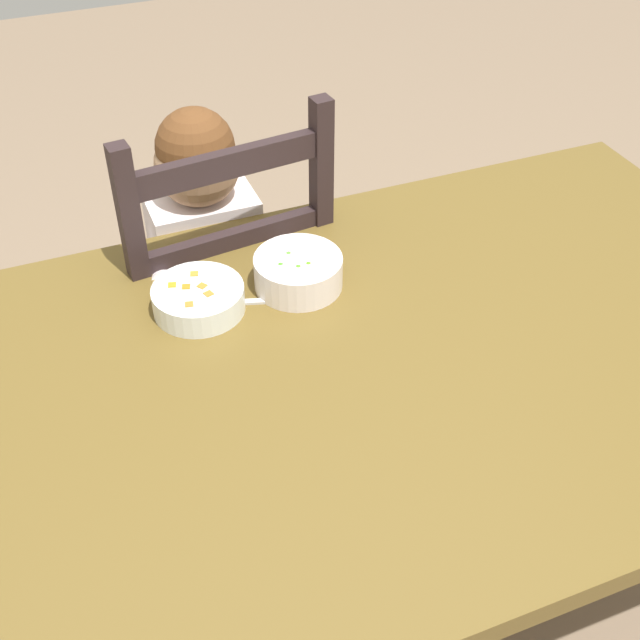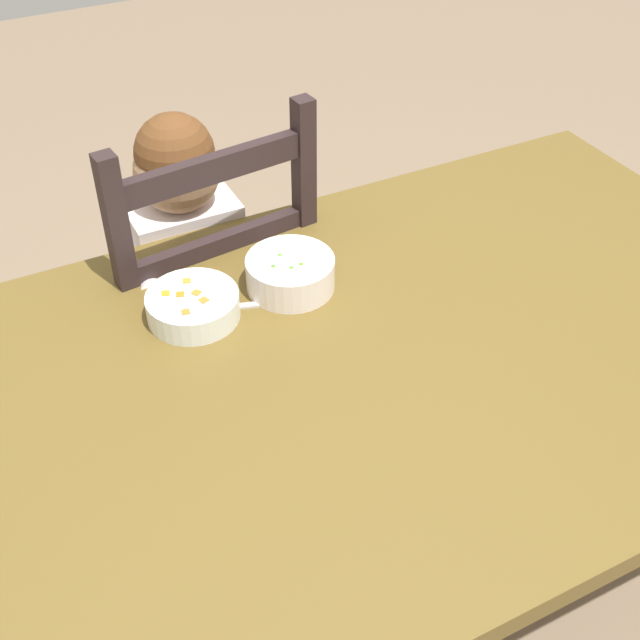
{
  "view_description": "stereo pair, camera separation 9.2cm",
  "coord_description": "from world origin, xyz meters",
  "px_view_note": "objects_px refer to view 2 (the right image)",
  "views": [
    {
      "loc": [
        -0.45,
        -0.88,
        1.65
      ],
      "look_at": [
        -0.07,
        0.07,
        0.79
      ],
      "focal_mm": 46.18,
      "sensor_mm": 36.0,
      "label": 1
    },
    {
      "loc": [
        -0.53,
        -0.84,
        1.65
      ],
      "look_at": [
        -0.07,
        0.07,
        0.79
      ],
      "focal_mm": 46.18,
      "sensor_mm": 36.0,
      "label": 2
    }
  ],
  "objects_px": {
    "child_figure": "(192,264)",
    "bowl_of_peas": "(290,272)",
    "spoon": "(219,308)",
    "dining_chair": "(202,322)",
    "dining_table": "(375,393)",
    "bowl_of_carrots": "(193,305)"
  },
  "relations": [
    {
      "from": "dining_chair",
      "to": "bowl_of_peas",
      "type": "distance_m",
      "value": 0.43
    },
    {
      "from": "child_figure",
      "to": "spoon",
      "type": "xyz_separation_m",
      "value": [
        -0.05,
        -0.3,
        0.11
      ]
    },
    {
      "from": "child_figure",
      "to": "spoon",
      "type": "distance_m",
      "value": 0.32
    },
    {
      "from": "spoon",
      "to": "bowl_of_carrots",
      "type": "bearing_deg",
      "value": 176.45
    },
    {
      "from": "bowl_of_peas",
      "to": "bowl_of_carrots",
      "type": "relative_size",
      "value": 0.99
    },
    {
      "from": "child_figure",
      "to": "bowl_of_peas",
      "type": "relative_size",
      "value": 6.01
    },
    {
      "from": "dining_table",
      "to": "bowl_of_peas",
      "type": "relative_size",
      "value": 10.06
    },
    {
      "from": "dining_table",
      "to": "spoon",
      "type": "bearing_deg",
      "value": 129.34
    },
    {
      "from": "spoon",
      "to": "child_figure",
      "type": "bearing_deg",
      "value": 80.99
    },
    {
      "from": "child_figure",
      "to": "spoon",
      "type": "height_order",
      "value": "child_figure"
    },
    {
      "from": "dining_chair",
      "to": "spoon",
      "type": "relative_size",
      "value": 7.33
    },
    {
      "from": "bowl_of_peas",
      "to": "spoon",
      "type": "height_order",
      "value": "bowl_of_peas"
    },
    {
      "from": "child_figure",
      "to": "bowl_of_peas",
      "type": "distance_m",
      "value": 0.34
    },
    {
      "from": "bowl_of_carrots",
      "to": "dining_table",
      "type": "bearing_deg",
      "value": -44.8
    },
    {
      "from": "dining_chair",
      "to": "bowl_of_peas",
      "type": "xyz_separation_m",
      "value": [
        0.09,
        -0.3,
        0.3
      ]
    },
    {
      "from": "child_figure",
      "to": "bowl_of_peas",
      "type": "xyz_separation_m",
      "value": [
        0.09,
        -0.29,
        0.14
      ]
    },
    {
      "from": "bowl_of_peas",
      "to": "dining_chair",
      "type": "bearing_deg",
      "value": 106.25
    },
    {
      "from": "child_figure",
      "to": "spoon",
      "type": "bearing_deg",
      "value": -99.01
    },
    {
      "from": "bowl_of_peas",
      "to": "bowl_of_carrots",
      "type": "distance_m",
      "value": 0.18
    },
    {
      "from": "spoon",
      "to": "dining_chair",
      "type": "bearing_deg",
      "value": 79.96
    },
    {
      "from": "bowl_of_peas",
      "to": "bowl_of_carrots",
      "type": "xyz_separation_m",
      "value": [
        -0.18,
        0.0,
        -0.01
      ]
    },
    {
      "from": "dining_table",
      "to": "bowl_of_carrots",
      "type": "xyz_separation_m",
      "value": [
        -0.23,
        0.23,
        0.11
      ]
    }
  ]
}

